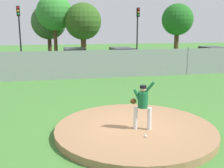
% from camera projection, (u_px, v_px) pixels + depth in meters
% --- Properties ---
extents(ground_plane, '(80.00, 80.00, 0.00)m').
position_uv_depth(ground_plane, '(104.00, 92.00, 14.88)').
color(ground_plane, '#427A33').
extents(asphalt_strip, '(44.00, 7.00, 0.01)m').
position_uv_depth(asphalt_strip, '(86.00, 68.00, 23.01)').
color(asphalt_strip, '#2B2B2D').
rests_on(asphalt_strip, ground_plane).
extents(pitchers_mound, '(5.34, 5.34, 0.23)m').
position_uv_depth(pitchers_mound, '(135.00, 130.00, 9.11)').
color(pitchers_mound, '#99704C').
rests_on(pitchers_mound, ground_plane).
extents(pitcher_youth, '(0.78, 0.32, 1.58)m').
position_uv_depth(pitcher_youth, '(142.00, 103.00, 8.67)').
color(pitcher_youth, silver).
rests_on(pitcher_youth, pitchers_mound).
extents(baseball, '(0.07, 0.07, 0.07)m').
position_uv_depth(baseball, '(146.00, 136.00, 8.21)').
color(baseball, white).
rests_on(baseball, pitchers_mound).
extents(chainlink_fence, '(34.91, 0.07, 2.03)m').
position_uv_depth(chainlink_fence, '(93.00, 64.00, 18.51)').
color(chainlink_fence, gray).
rests_on(chainlink_fence, ground_plane).
extents(parked_car_burgundy, '(2.01, 4.74, 1.75)m').
position_uv_depth(parked_car_burgundy, '(75.00, 59.00, 22.33)').
color(parked_car_burgundy, maroon).
rests_on(parked_car_burgundy, ground_plane).
extents(parked_car_slate, '(2.10, 4.10, 1.68)m').
position_uv_depth(parked_car_slate, '(213.00, 57.00, 24.85)').
color(parked_car_slate, slate).
rests_on(parked_car_slate, ground_plane).
extents(parked_car_navy, '(2.12, 4.46, 1.72)m').
position_uv_depth(parked_car_navy, '(122.00, 58.00, 23.34)').
color(parked_car_navy, '#161E4C').
rests_on(parked_car_navy, ground_plane).
extents(traffic_cone_orange, '(0.40, 0.40, 0.55)m').
position_uv_depth(traffic_cone_orange, '(142.00, 62.00, 25.41)').
color(traffic_cone_orange, orange).
rests_on(traffic_cone_orange, asphalt_strip).
extents(traffic_light_near, '(0.28, 0.46, 5.33)m').
position_uv_depth(traffic_light_near, '(19.00, 25.00, 25.27)').
color(traffic_light_near, black).
rests_on(traffic_light_near, ground_plane).
extents(traffic_light_far, '(0.28, 0.46, 5.32)m').
position_uv_depth(traffic_light_far, '(138.00, 25.00, 27.47)').
color(traffic_light_far, black).
rests_on(traffic_light_far, ground_plane).
extents(tree_slender_far, '(4.01, 4.01, 6.00)m').
position_uv_depth(tree_slender_far, '(49.00, 22.00, 31.44)').
color(tree_slender_far, '#4C331E').
rests_on(tree_slender_far, ground_plane).
extents(tree_leaning_west, '(3.86, 3.86, 6.89)m').
position_uv_depth(tree_leaning_west, '(54.00, 13.00, 29.25)').
color(tree_leaning_west, '#4C331E').
rests_on(tree_leaning_west, ground_plane).
extents(tree_broad_right, '(3.90, 3.90, 5.96)m').
position_uv_depth(tree_broad_right, '(83.00, 22.00, 28.89)').
color(tree_broad_right, '#4C331E').
rests_on(tree_broad_right, ground_plane).
extents(tree_tall_centre, '(4.01, 4.01, 6.35)m').
position_uv_depth(tree_tall_centre, '(177.00, 20.00, 34.68)').
color(tree_tall_centre, '#4C331E').
rests_on(tree_tall_centre, ground_plane).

